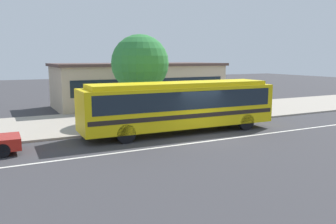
# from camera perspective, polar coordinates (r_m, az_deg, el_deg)

# --- Properties ---
(ground_plane) EXTENTS (120.00, 120.00, 0.00)m
(ground_plane) POSITION_cam_1_polar(r_m,az_deg,el_deg) (19.27, 6.23, -4.16)
(ground_plane) COLOR #39383C
(sidewalk_slab) EXTENTS (60.00, 8.00, 0.12)m
(sidewalk_slab) POSITION_cam_1_polar(r_m,az_deg,el_deg) (25.37, -2.60, -0.83)
(sidewalk_slab) COLOR #A3998A
(sidewalk_slab) RESTS_ON ground_plane
(lane_stripe_center) EXTENTS (56.00, 0.16, 0.01)m
(lane_stripe_center) POSITION_cam_1_polar(r_m,az_deg,el_deg) (18.62, 7.58, -4.63)
(lane_stripe_center) COLOR silver
(lane_stripe_center) RESTS_ON ground_plane
(transit_bus) EXTENTS (11.61, 2.80, 2.95)m
(transit_bus) POSITION_cam_1_polar(r_m,az_deg,el_deg) (20.12, 2.04, 1.39)
(transit_bus) COLOR #DDBD0E
(transit_bus) RESTS_ON ground_plane
(pedestrian_waiting_near_sign) EXTENTS (0.48, 0.48, 1.75)m
(pedestrian_waiting_near_sign) POSITION_cam_1_polar(r_m,az_deg,el_deg) (24.22, 7.40, 1.24)
(pedestrian_waiting_near_sign) COLOR #343830
(pedestrian_waiting_near_sign) RESTS_ON sidewalk_slab
(pedestrian_walking_along_curb) EXTENTS (0.37, 0.37, 1.63)m
(pedestrian_walking_along_curb) POSITION_cam_1_polar(r_m,az_deg,el_deg) (20.61, -12.59, -0.44)
(pedestrian_walking_along_curb) COLOR #282731
(pedestrian_walking_along_curb) RESTS_ON sidewalk_slab
(pedestrian_standing_by_tree) EXTENTS (0.47, 0.47, 1.73)m
(pedestrian_standing_by_tree) POSITION_cam_1_polar(r_m,az_deg,el_deg) (24.13, 5.84, 1.20)
(pedestrian_standing_by_tree) COLOR #695F4E
(pedestrian_standing_by_tree) RESTS_ON sidewalk_slab
(bus_stop_sign) EXTENTS (0.15, 0.44, 2.31)m
(bus_stop_sign) POSITION_cam_1_polar(r_m,az_deg,el_deg) (24.04, 8.15, 2.28)
(bus_stop_sign) COLOR gray
(bus_stop_sign) RESTS_ON sidewalk_slab
(street_tree_near_stop) EXTENTS (3.88, 3.88, 5.78)m
(street_tree_near_stop) POSITION_cam_1_polar(r_m,az_deg,el_deg) (23.70, -4.61, 7.94)
(street_tree_near_stop) COLOR brown
(street_tree_near_stop) RESTS_ON sidewalk_slab
(station_building) EXTENTS (15.27, 6.53, 3.86)m
(station_building) POSITION_cam_1_polar(r_m,az_deg,el_deg) (31.99, -4.76, 4.55)
(station_building) COLOR tan
(station_building) RESTS_ON ground_plane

